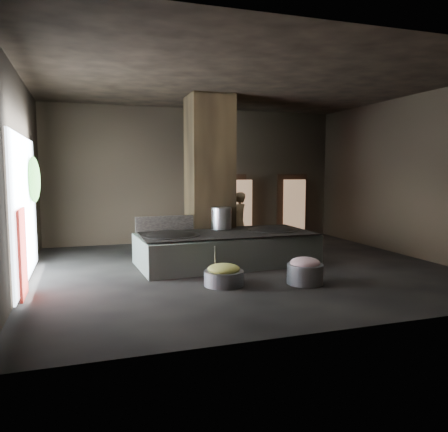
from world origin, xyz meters
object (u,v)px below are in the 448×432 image
object	(u,v)px
meat_basin	(305,274)
wok_left	(171,238)
veg_basin	(224,278)
wok_right	(273,233)
stock_pot	(221,218)
cook	(239,222)
hearth_platform	(226,249)

from	to	relation	value
meat_basin	wok_left	bearing A→B (deg)	135.73
veg_basin	wok_left	bearing A→B (deg)	110.62
wok_right	meat_basin	bearing A→B (deg)	-98.53
wok_right	meat_basin	size ratio (longest dim) A/B	1.70
stock_pot	wok_right	bearing A→B (deg)	-21.04
cook	wok_right	bearing A→B (deg)	67.29
hearth_platform	wok_left	world-z (taller)	wok_left
hearth_platform	stock_pot	bearing A→B (deg)	81.71
cook	veg_basin	xyz separation A→B (m)	(-1.68, -3.69, -0.73)
hearth_platform	wok_right	distance (m)	1.40
wok_left	meat_basin	distance (m)	3.44
wok_left	meat_basin	xyz separation A→B (m)	(2.43, -2.37, -0.54)
wok_left	cook	world-z (taller)	cook
wok_right	meat_basin	world-z (taller)	wok_right
wok_left	stock_pot	world-z (taller)	stock_pot
hearth_platform	cook	world-z (taller)	cook
wok_right	cook	distance (m)	1.69
cook	veg_basin	bearing A→B (deg)	29.69
meat_basin	hearth_platform	bearing A→B (deg)	112.05
stock_pot	cook	bearing A→B (deg)	51.21
stock_pot	cook	world-z (taller)	cook
hearth_platform	cook	bearing A→B (deg)	57.14
cook	meat_basin	distance (m)	4.17
hearth_platform	wok_right	world-z (taller)	wok_right
wok_left	wok_right	distance (m)	2.80
stock_pot	veg_basin	xyz separation A→B (m)	(-0.77, -2.55, -0.98)
meat_basin	cook	bearing A→B (deg)	90.17
wok_left	cook	size ratio (longest dim) A/B	0.80
cook	meat_basin	xyz separation A→B (m)	(0.01, -4.11, -0.67)
veg_basin	meat_basin	distance (m)	1.75
hearth_platform	cook	xyz separation A→B (m)	(0.97, 1.69, 0.50)
wok_right	wok_left	bearing A→B (deg)	-177.95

